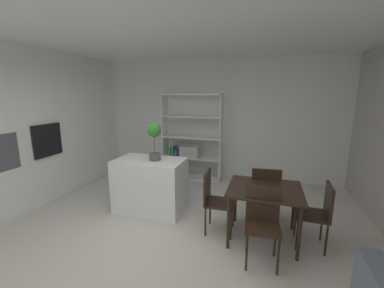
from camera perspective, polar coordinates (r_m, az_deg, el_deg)
ground_plane at (r=3.78m, az=-8.52°, el=-21.17°), size 8.76×8.76×0.00m
ceiling_slab at (r=3.28m, az=-10.19°, el=25.76°), size 6.38×6.21×0.06m
back_partition at (r=6.12m, az=3.53°, el=5.76°), size 6.38×0.06×2.82m
built_in_oven at (r=5.26m, az=-30.34°, el=0.78°), size 0.06×0.60×0.59m
kitchen_island at (r=4.44m, az=-9.55°, el=-9.32°), size 1.18×0.69×0.92m
potted_plant_on_island at (r=4.17m, az=-8.66°, el=1.52°), size 0.23×0.23×0.63m
open_bookshelf at (r=5.93m, az=-0.78°, el=-0.16°), size 1.41×0.36×2.02m
dining_table at (r=3.63m, az=16.33°, el=-10.94°), size 0.99×0.87×0.76m
dining_chair_island_side at (r=3.74m, az=5.02°, el=-11.89°), size 0.44×0.44×0.93m
dining_chair_near at (r=3.26m, az=15.94°, el=-15.96°), size 0.44×0.43×0.92m
dining_chair_far at (r=4.10m, az=16.45°, el=-10.27°), size 0.47×0.49×0.93m
dining_chair_window_side at (r=3.75m, az=27.30°, el=-13.36°), size 0.41×0.43×0.89m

